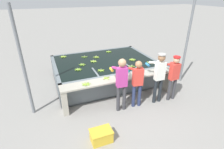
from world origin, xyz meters
The scene contains 25 objects.
ground_plane centered at (0.00, 0.00, 0.00)m, with size 80.00×80.00×0.00m, color gray.
wash_tank centered at (0.00, 1.90, 0.43)m, with size 4.00×2.91×0.87m.
work_ledge centered at (0.00, 0.23, 0.61)m, with size 4.00×0.45×0.87m.
worker_0 centered at (-0.24, -0.27, 1.05)m, with size 0.44×0.73×1.73m.
worker_1 centered at (0.32, -0.26, 0.94)m, with size 0.48×0.74×1.58m.
worker_2 centered at (1.08, -0.31, 1.06)m, with size 0.42×0.73×1.73m.
worker_3 centered at (1.63, -0.36, 0.95)m, with size 0.42×0.72×1.58m.
banana_bunch_floating_0 centered at (0.58, 2.87, 0.88)m, with size 0.28×0.28×0.08m.
banana_bunch_floating_1 centered at (1.10, 1.52, 0.88)m, with size 0.28×0.28×0.08m.
banana_bunch_floating_2 centered at (-1.19, 1.37, 0.88)m, with size 0.28×0.28×0.08m.
banana_bunch_floating_3 centered at (1.60, 0.99, 0.88)m, with size 0.28×0.27×0.08m.
banana_bunch_floating_4 centered at (-0.95, 1.77, 0.88)m, with size 0.28×0.28×0.08m.
banana_bunch_floating_5 centered at (-0.66, 2.59, 0.88)m, with size 0.27×0.27×0.08m.
banana_bunch_floating_6 centered at (-0.44, 1.95, 0.88)m, with size 0.27×0.28×0.08m.
banana_bunch_floating_7 centered at (-0.45, 0.98, 0.88)m, with size 0.28×0.27×0.08m.
banana_bunch_floating_8 centered at (-1.49, 2.97, 0.88)m, with size 0.28×0.28×0.08m.
banana_bunch_floating_9 centered at (-0.18, 2.38, 0.88)m, with size 0.28×0.27×0.08m.
banana_bunch_floating_10 centered at (0.75, 0.91, 0.88)m, with size 0.24×0.24×0.08m.
banana_bunch_ledge_0 centered at (0.61, 0.26, 0.89)m, with size 0.28×0.27×0.08m.
banana_bunch_ledge_1 centered at (-1.21, 0.17, 0.89)m, with size 0.28×0.28×0.08m.
banana_bunch_ledge_2 centered at (-0.49, 0.33, 0.89)m, with size 0.28×0.28×0.08m.
knife_0 centered at (0.11, 0.23, 0.88)m, with size 0.35×0.06×0.02m.
crate centered at (-1.24, -1.29, 0.16)m, with size 0.55×0.39×0.32m.
support_post_left centered at (-2.83, 0.59, 1.60)m, with size 0.09×0.09×3.20m.
support_post_right centered at (2.94, 0.60, 1.60)m, with size 0.09×0.09×3.20m.
Camera 1 is at (-2.23, -4.44, 3.43)m, focal length 28.00 mm.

